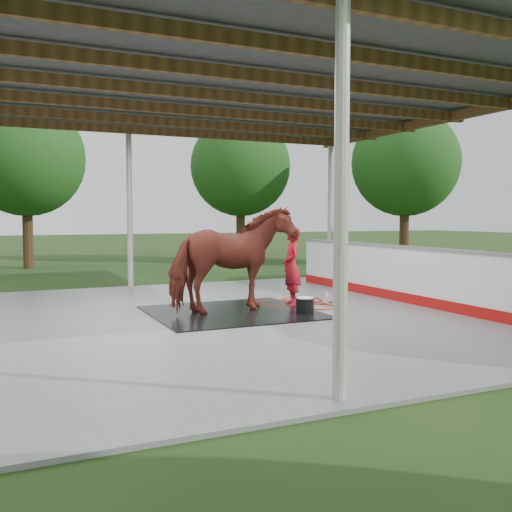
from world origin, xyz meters
name	(u,v)px	position (x,y,z in m)	size (l,w,h in m)	color
ground	(189,321)	(0.00, 0.00, 0.00)	(100.00, 100.00, 0.00)	#1E3814
concrete_slab	(189,320)	(0.00, 0.00, 0.03)	(12.00, 10.00, 0.05)	slate
pavilion_structure	(187,85)	(0.00, 0.00, 3.97)	(12.60, 10.60, 4.05)	beige
dasher_board	(406,276)	(4.60, 0.00, 0.59)	(0.16, 8.00, 1.15)	#A50E0D
tree_belt	(188,107)	(0.30, 0.90, 3.79)	(28.00, 28.00, 5.80)	#382314
rubber_mat	(232,312)	(0.89, 0.24, 0.06)	(2.88, 2.70, 0.02)	black
horse	(232,259)	(0.89, 0.24, 1.03)	(1.03, 2.27, 1.91)	maroon
handler	(291,267)	(2.26, 0.55, 0.82)	(0.56, 0.37, 1.53)	#AF1222
wash_bucket	(305,306)	(2.01, -0.44, 0.21)	(0.33, 0.33, 0.30)	black
soap_bottle_a	(326,297)	(3.01, 0.47, 0.18)	(0.10, 0.10, 0.27)	silver
soap_bottle_b	(311,303)	(2.43, 0.09, 0.16)	(0.10, 0.10, 0.22)	#338CD8
hose_coil	(291,303)	(2.39, 0.81, 0.06)	(1.86, 1.68, 0.02)	#A8280C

